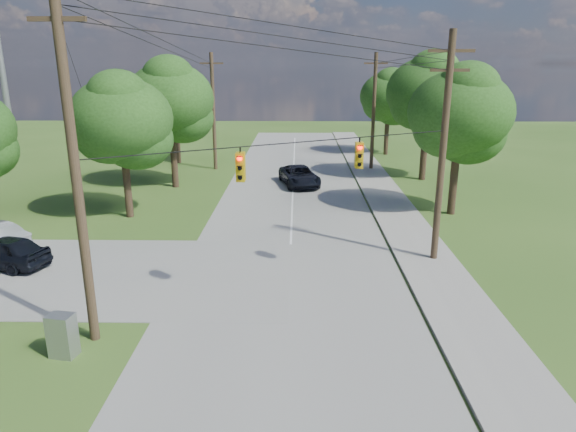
{
  "coord_description": "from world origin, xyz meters",
  "views": [
    {
      "loc": [
        2.32,
        -15.17,
        9.07
      ],
      "look_at": [
        1.95,
        5.0,
        3.06
      ],
      "focal_mm": 32.0,
      "sensor_mm": 36.0,
      "label": 1
    }
  ],
  "objects_px": {
    "car_main_north": "(299,176)",
    "pole_north_e": "(374,111)",
    "car_cross_dark": "(4,252)",
    "pole_sw": "(74,159)",
    "pole_ne": "(443,147)",
    "control_cabinet": "(62,336)",
    "pole_north_w": "(213,111)"
  },
  "relations": [
    {
      "from": "pole_north_w",
      "to": "control_cabinet",
      "type": "distance_m",
      "value": 31.0
    },
    {
      "from": "car_cross_dark",
      "to": "pole_sw",
      "type": "bearing_deg",
      "value": 62.36
    },
    {
      "from": "pole_sw",
      "to": "car_cross_dark",
      "type": "xyz_separation_m",
      "value": [
        -6.59,
        6.32,
        -5.46
      ]
    },
    {
      "from": "pole_ne",
      "to": "pole_north_w",
      "type": "height_order",
      "value": "pole_ne"
    },
    {
      "from": "car_main_north",
      "to": "pole_ne",
      "type": "bearing_deg",
      "value": -80.44
    },
    {
      "from": "pole_north_w",
      "to": "control_cabinet",
      "type": "xyz_separation_m",
      "value": [
        -0.17,
        -30.69,
        -4.41
      ]
    },
    {
      "from": "pole_north_w",
      "to": "car_cross_dark",
      "type": "height_order",
      "value": "pole_north_w"
    },
    {
      "from": "pole_ne",
      "to": "control_cabinet",
      "type": "relative_size",
      "value": 7.24
    },
    {
      "from": "pole_north_e",
      "to": "pole_north_w",
      "type": "height_order",
      "value": "same"
    },
    {
      "from": "pole_sw",
      "to": "pole_north_w",
      "type": "distance_m",
      "value": 29.62
    },
    {
      "from": "pole_north_e",
      "to": "car_main_north",
      "type": "distance_m",
      "value": 10.06
    },
    {
      "from": "car_main_north",
      "to": "control_cabinet",
      "type": "bearing_deg",
      "value": -120.29
    },
    {
      "from": "pole_ne",
      "to": "control_cabinet",
      "type": "xyz_separation_m",
      "value": [
        -14.07,
        -8.69,
        -4.74
      ]
    },
    {
      "from": "pole_ne",
      "to": "car_cross_dark",
      "type": "distance_m",
      "value": 20.67
    },
    {
      "from": "pole_north_e",
      "to": "control_cabinet",
      "type": "xyz_separation_m",
      "value": [
        -14.07,
        -30.69,
        -4.41
      ]
    },
    {
      "from": "car_main_north",
      "to": "pole_north_e",
      "type": "bearing_deg",
      "value": 32.17
    },
    {
      "from": "car_cross_dark",
      "to": "car_main_north",
      "type": "distance_m",
      "value": 21.72
    },
    {
      "from": "pole_north_w",
      "to": "car_main_north",
      "type": "xyz_separation_m",
      "value": [
        7.49,
        -6.4,
        -4.36
      ]
    },
    {
      "from": "pole_ne",
      "to": "control_cabinet",
      "type": "distance_m",
      "value": 17.2
    },
    {
      "from": "pole_sw",
      "to": "car_main_north",
      "type": "xyz_separation_m",
      "value": [
        7.09,
        23.2,
        -5.46
      ]
    },
    {
      "from": "pole_ne",
      "to": "control_cabinet",
      "type": "height_order",
      "value": "pole_ne"
    },
    {
      "from": "pole_north_e",
      "to": "control_cabinet",
      "type": "bearing_deg",
      "value": -114.63
    },
    {
      "from": "pole_ne",
      "to": "car_main_north",
      "type": "height_order",
      "value": "pole_ne"
    },
    {
      "from": "car_cross_dark",
      "to": "control_cabinet",
      "type": "bearing_deg",
      "value": 55.25
    },
    {
      "from": "pole_sw",
      "to": "car_cross_dark",
      "type": "distance_m",
      "value": 10.63
    },
    {
      "from": "pole_ne",
      "to": "control_cabinet",
      "type": "bearing_deg",
      "value": -148.31
    },
    {
      "from": "pole_sw",
      "to": "pole_north_e",
      "type": "height_order",
      "value": "pole_sw"
    },
    {
      "from": "pole_north_e",
      "to": "car_cross_dark",
      "type": "distance_m",
      "value": 31.06
    },
    {
      "from": "pole_north_e",
      "to": "control_cabinet",
      "type": "distance_m",
      "value": 34.05
    },
    {
      "from": "pole_sw",
      "to": "control_cabinet",
      "type": "xyz_separation_m",
      "value": [
        -0.57,
        -1.09,
        -5.5
      ]
    },
    {
      "from": "car_main_north",
      "to": "control_cabinet",
      "type": "height_order",
      "value": "car_main_north"
    },
    {
      "from": "pole_ne",
      "to": "car_cross_dark",
      "type": "relative_size",
      "value": 2.42
    }
  ]
}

